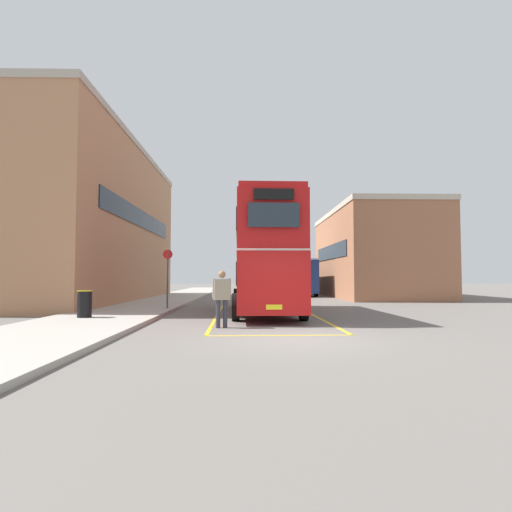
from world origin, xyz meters
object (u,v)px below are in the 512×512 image
(single_deck_bus, at_px, (297,276))
(bus_stop_sign, at_px, (168,273))
(pedestrian_boarding, at_px, (222,294))
(litter_bin, at_px, (85,304))
(double_decker_bus, at_px, (265,256))

(single_deck_bus, bearing_deg, bus_stop_sign, -115.84)
(pedestrian_boarding, relative_size, litter_bin, 1.85)
(litter_bin, distance_m, bus_stop_sign, 4.94)
(double_decker_bus, distance_m, single_deck_bus, 18.11)
(double_decker_bus, xyz_separation_m, litter_bin, (-6.62, -3.03, -1.88))
(single_deck_bus, height_order, litter_bin, single_deck_bus)
(double_decker_bus, bearing_deg, pedestrian_boarding, -107.15)
(litter_bin, bearing_deg, single_deck_bus, 64.03)
(double_decker_bus, bearing_deg, single_deck_bus, 78.83)
(pedestrian_boarding, bearing_deg, double_decker_bus, 72.85)
(single_deck_bus, distance_m, bus_stop_sign, 18.30)
(single_deck_bus, bearing_deg, double_decker_bus, -101.17)
(pedestrian_boarding, height_order, litter_bin, pedestrian_boarding)
(single_deck_bus, xyz_separation_m, litter_bin, (-10.12, -20.77, -1.01))
(double_decker_bus, height_order, bus_stop_sign, double_decker_bus)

